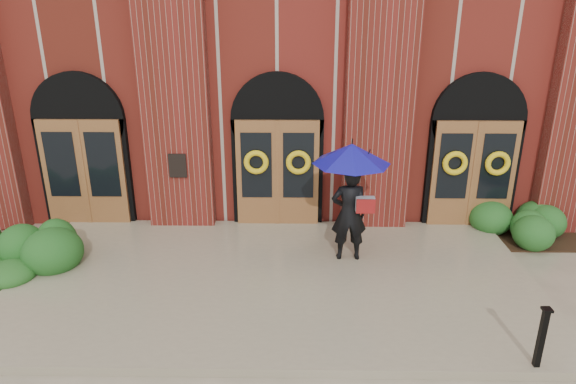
{
  "coord_description": "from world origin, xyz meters",
  "views": [
    {
      "loc": [
        0.42,
        -8.53,
        5.17
      ],
      "look_at": [
        0.27,
        1.0,
        1.58
      ],
      "focal_mm": 32.0,
      "sensor_mm": 36.0,
      "label": 1
    }
  ],
  "objects_px": {
    "metal_post": "(542,336)",
    "hedge_wall_left": "(13,253)",
    "man_with_umbrella": "(351,180)",
    "hedge_wall_right": "(556,225)"
  },
  "relations": [
    {
      "from": "metal_post",
      "to": "man_with_umbrella",
      "type": "bearing_deg",
      "value": 126.45
    },
    {
      "from": "man_with_umbrella",
      "to": "hedge_wall_right",
      "type": "bearing_deg",
      "value": -168.4
    },
    {
      "from": "metal_post",
      "to": "hedge_wall_left",
      "type": "distance_m",
      "value": 9.58
    },
    {
      "from": "metal_post",
      "to": "hedge_wall_right",
      "type": "xyz_separation_m",
      "value": [
        2.4,
        4.55,
        -0.3
      ]
    },
    {
      "from": "man_with_umbrella",
      "to": "metal_post",
      "type": "distance_m",
      "value": 4.29
    },
    {
      "from": "hedge_wall_left",
      "to": "metal_post",
      "type": "bearing_deg",
      "value": -17.31
    },
    {
      "from": "man_with_umbrella",
      "to": "metal_post",
      "type": "xyz_separation_m",
      "value": [
        2.45,
        -3.32,
        -1.19
      ]
    },
    {
      "from": "hedge_wall_left",
      "to": "hedge_wall_right",
      "type": "xyz_separation_m",
      "value": [
        11.55,
        1.7,
        -0.08
      ]
    },
    {
      "from": "hedge_wall_left",
      "to": "hedge_wall_right",
      "type": "distance_m",
      "value": 11.67
    },
    {
      "from": "metal_post",
      "to": "hedge_wall_left",
      "type": "bearing_deg",
      "value": 162.69
    }
  ]
}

